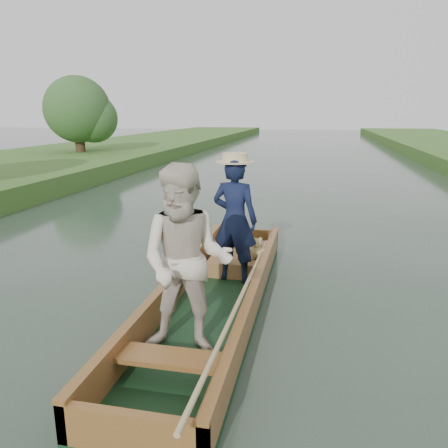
# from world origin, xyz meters

# --- Properties ---
(ground) EXTENTS (120.00, 120.00, 0.00)m
(ground) POSITION_xyz_m (0.00, 0.00, 0.00)
(ground) COLOR #283D30
(ground) RESTS_ON ground
(trees_far) EXTENTS (22.76, 13.44, 4.66)m
(trees_far) POSITION_xyz_m (-0.60, 9.91, 2.56)
(trees_far) COLOR #47331E
(trees_far) RESTS_ON ground
(punt) EXTENTS (1.12, 5.26, 1.93)m
(punt) POSITION_xyz_m (0.03, -0.24, 0.68)
(punt) COLOR #133219
(punt) RESTS_ON ground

